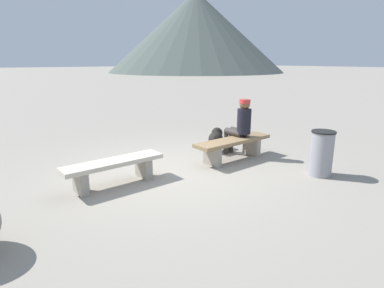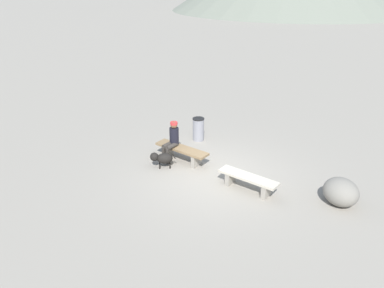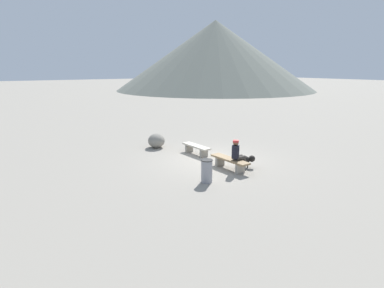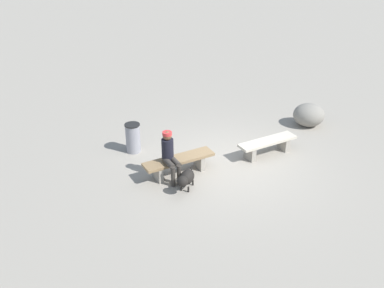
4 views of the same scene
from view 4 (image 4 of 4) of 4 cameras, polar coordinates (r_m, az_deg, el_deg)
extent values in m
cube|color=gray|center=(11.87, 4.77, -2.77)|extent=(210.00, 210.00, 0.06)
cube|color=gray|center=(12.73, 11.85, 0.05)|extent=(0.16, 0.40, 0.37)
cube|color=gray|center=(12.07, 7.58, -1.21)|extent=(0.16, 0.40, 0.37)
cube|color=beige|center=(12.28, 9.85, 0.35)|extent=(1.77, 0.51, 0.07)
cube|color=gray|center=(11.57, 0.94, -2.28)|extent=(0.15, 0.43, 0.39)
cube|color=gray|center=(11.10, -4.47, -3.79)|extent=(0.15, 0.43, 0.39)
cube|color=#8C704C|center=(11.20, -1.73, -2.00)|extent=(1.92, 0.55, 0.07)
cylinder|color=black|center=(10.89, -3.21, -0.66)|extent=(0.30, 0.30, 0.54)
sphere|color=brown|center=(10.72, -3.26, 1.09)|extent=(0.23, 0.23, 0.23)
cylinder|color=red|center=(10.69, -3.27, 1.38)|extent=(0.24, 0.24, 0.08)
cylinder|color=#38332D|center=(10.82, -3.05, -2.52)|extent=(0.17, 0.46, 0.15)
cylinder|color=#38332D|center=(10.79, -2.49, -4.28)|extent=(0.11, 0.11, 0.54)
cylinder|color=#38332D|center=(10.88, -2.26, -2.31)|extent=(0.17, 0.46, 0.15)
cylinder|color=#38332D|center=(10.85, -1.71, -4.06)|extent=(0.11, 0.11, 0.54)
ellipsoid|color=black|center=(10.68, -0.65, -4.33)|extent=(0.60, 0.59, 0.33)
sphere|color=black|center=(10.39, -1.26, -4.91)|extent=(0.27, 0.27, 0.27)
cylinder|color=black|center=(10.66, -0.48, -5.96)|extent=(0.04, 0.04, 0.15)
cylinder|color=black|center=(10.72, -1.40, -5.77)|extent=(0.04, 0.04, 0.15)
cylinder|color=black|center=(10.91, 0.11, -5.06)|extent=(0.04, 0.04, 0.15)
cylinder|color=black|center=(10.97, -0.80, -4.88)|extent=(0.04, 0.04, 0.15)
cylinder|color=black|center=(10.89, -0.11, -3.33)|extent=(0.11, 0.11, 0.15)
cylinder|color=gray|center=(12.37, -7.71, 0.73)|extent=(0.41, 0.41, 0.82)
cylinder|color=black|center=(12.18, -7.84, 2.50)|extent=(0.43, 0.43, 0.03)
ellipsoid|color=gray|center=(14.28, 15.01, 3.69)|extent=(1.27, 1.23, 0.73)
camera|label=1|loc=(16.58, 6.01, 14.18)|focal=29.77mm
camera|label=2|loc=(11.32, 62.32, 11.43)|focal=34.89mm
camera|label=3|loc=(17.81, -44.86, 13.95)|focal=29.08mm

